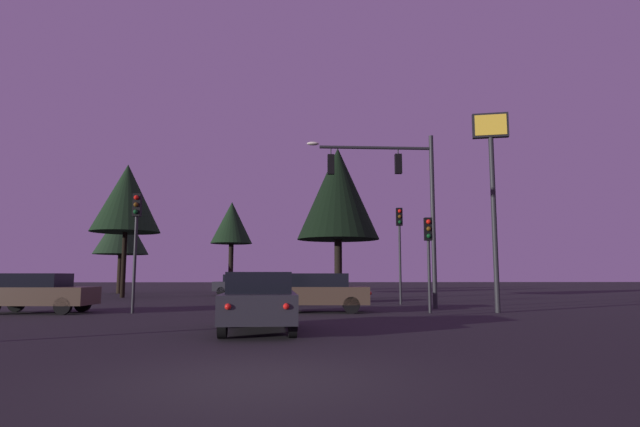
{
  "coord_description": "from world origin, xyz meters",
  "views": [
    {
      "loc": [
        0.5,
        -7.27,
        1.43
      ],
      "look_at": [
        1.5,
        13.21,
        3.92
      ],
      "focal_mm": 28.82,
      "sensor_mm": 36.0,
      "label": 1
    }
  ],
  "objects_px": {
    "traffic_light_corner_left": "(136,228)",
    "car_crossing_left": "(38,292)",
    "car_nearside_lane": "(260,301)",
    "tree_behind_sign": "(127,198)",
    "car_far_lane": "(242,285)",
    "car_crossing_right": "(317,292)",
    "traffic_signal_mast_arm": "(400,190)",
    "traffic_light_corner_right": "(400,236)",
    "traffic_light_median": "(429,245)",
    "tree_center_horizon": "(122,231)",
    "store_sign_illuminated": "(492,167)",
    "tree_left_far": "(338,194)",
    "tree_right_cluster": "(232,223)",
    "car_parked_lot": "(285,288)"
  },
  "relations": [
    {
      "from": "traffic_light_corner_left",
      "to": "car_crossing_left",
      "type": "bearing_deg",
      "value": 176.16
    },
    {
      "from": "car_nearside_lane",
      "to": "tree_behind_sign",
      "type": "relative_size",
      "value": 0.47
    },
    {
      "from": "car_crossing_left",
      "to": "car_far_lane",
      "type": "height_order",
      "value": "same"
    },
    {
      "from": "traffic_light_corner_left",
      "to": "car_crossing_right",
      "type": "xyz_separation_m",
      "value": [
        7.06,
        0.29,
        -2.47
      ]
    },
    {
      "from": "traffic_signal_mast_arm",
      "to": "car_crossing_left",
      "type": "xyz_separation_m",
      "value": [
        -14.55,
        -2.11,
        -4.49
      ]
    },
    {
      "from": "traffic_light_corner_right",
      "to": "car_nearside_lane",
      "type": "bearing_deg",
      "value": -116.76
    },
    {
      "from": "traffic_light_median",
      "to": "car_crossing_right",
      "type": "xyz_separation_m",
      "value": [
        -4.37,
        0.61,
        -1.85
      ]
    },
    {
      "from": "traffic_light_corner_right",
      "to": "tree_center_horizon",
      "type": "relative_size",
      "value": 0.69
    },
    {
      "from": "store_sign_illuminated",
      "to": "tree_left_far",
      "type": "distance_m",
      "value": 12.78
    },
    {
      "from": "car_crossing_left",
      "to": "tree_left_far",
      "type": "height_order",
      "value": "tree_left_far"
    },
    {
      "from": "traffic_light_corner_left",
      "to": "car_nearside_lane",
      "type": "xyz_separation_m",
      "value": [
        5.3,
        -6.79,
        -2.47
      ]
    },
    {
      "from": "car_crossing_left",
      "to": "store_sign_illuminated",
      "type": "distance_m",
      "value": 18.44
    },
    {
      "from": "car_nearside_lane",
      "to": "traffic_light_corner_left",
      "type": "bearing_deg",
      "value": 127.95
    },
    {
      "from": "traffic_light_median",
      "to": "tree_right_cluster",
      "type": "height_order",
      "value": "tree_right_cluster"
    },
    {
      "from": "tree_center_horizon",
      "to": "tree_left_far",
      "type": "bearing_deg",
      "value": -33.59
    },
    {
      "from": "tree_behind_sign",
      "to": "tree_center_horizon",
      "type": "distance_m",
      "value": 8.69
    },
    {
      "from": "car_crossing_right",
      "to": "tree_center_horizon",
      "type": "distance_m",
      "value": 27.16
    },
    {
      "from": "car_nearside_lane",
      "to": "tree_center_horizon",
      "type": "distance_m",
      "value": 32.43
    },
    {
      "from": "traffic_light_corner_left",
      "to": "traffic_light_median",
      "type": "height_order",
      "value": "traffic_light_corner_left"
    },
    {
      "from": "car_crossing_left",
      "to": "tree_center_horizon",
      "type": "xyz_separation_m",
      "value": [
        -4.36,
        22.21,
        4.3
      ]
    },
    {
      "from": "car_nearside_lane",
      "to": "tree_behind_sign",
      "type": "height_order",
      "value": "tree_behind_sign"
    },
    {
      "from": "traffic_light_median",
      "to": "tree_right_cluster",
      "type": "relative_size",
      "value": 0.46
    },
    {
      "from": "car_crossing_left",
      "to": "tree_right_cluster",
      "type": "bearing_deg",
      "value": 80.49
    },
    {
      "from": "tree_left_far",
      "to": "tree_behind_sign",
      "type": "bearing_deg",
      "value": 167.27
    },
    {
      "from": "car_parked_lot",
      "to": "store_sign_illuminated",
      "type": "height_order",
      "value": "store_sign_illuminated"
    },
    {
      "from": "traffic_signal_mast_arm",
      "to": "tree_center_horizon",
      "type": "xyz_separation_m",
      "value": [
        -18.91,
        20.11,
        -0.19
      ]
    },
    {
      "from": "store_sign_illuminated",
      "to": "tree_center_horizon",
      "type": "xyz_separation_m",
      "value": [
        -22.1,
        22.84,
        -0.67
      ]
    },
    {
      "from": "car_crossing_right",
      "to": "tree_left_far",
      "type": "bearing_deg",
      "value": 80.76
    },
    {
      "from": "store_sign_illuminated",
      "to": "car_far_lane",
      "type": "bearing_deg",
      "value": 123.13
    },
    {
      "from": "traffic_light_median",
      "to": "tree_right_cluster",
      "type": "distance_m",
      "value": 28.17
    },
    {
      "from": "car_crossing_right",
      "to": "tree_left_far",
      "type": "xyz_separation_m",
      "value": [
        1.78,
        10.97,
        5.71
      ]
    },
    {
      "from": "traffic_light_corner_left",
      "to": "traffic_signal_mast_arm",
      "type": "bearing_deg",
      "value": 12.21
    },
    {
      "from": "car_crossing_left",
      "to": "car_far_lane",
      "type": "relative_size",
      "value": 0.99
    },
    {
      "from": "car_crossing_left",
      "to": "tree_right_cluster",
      "type": "xyz_separation_m",
      "value": [
        4.22,
        25.19,
        5.26
      ]
    },
    {
      "from": "traffic_light_median",
      "to": "car_nearside_lane",
      "type": "bearing_deg",
      "value": -133.51
    },
    {
      "from": "car_crossing_left",
      "to": "tree_behind_sign",
      "type": "bearing_deg",
      "value": 95.84
    },
    {
      "from": "traffic_signal_mast_arm",
      "to": "tree_behind_sign",
      "type": "bearing_deg",
      "value": 143.01
    },
    {
      "from": "tree_behind_sign",
      "to": "tree_left_far",
      "type": "xyz_separation_m",
      "value": [
        13.96,
        -3.15,
        -0.08
      ]
    },
    {
      "from": "store_sign_illuminated",
      "to": "tree_right_cluster",
      "type": "height_order",
      "value": "tree_right_cluster"
    },
    {
      "from": "tree_right_cluster",
      "to": "car_parked_lot",
      "type": "bearing_deg",
      "value": -74.99
    },
    {
      "from": "traffic_light_corner_right",
      "to": "tree_right_cluster",
      "type": "bearing_deg",
      "value": 118.76
    },
    {
      "from": "traffic_light_median",
      "to": "car_nearside_lane",
      "type": "distance_m",
      "value": 9.11
    },
    {
      "from": "traffic_light_corner_left",
      "to": "car_crossing_left",
      "type": "relative_size",
      "value": 1.1
    },
    {
      "from": "tree_behind_sign",
      "to": "traffic_light_corner_right",
      "type": "bearing_deg",
      "value": -28.2
    },
    {
      "from": "car_crossing_right",
      "to": "tree_right_cluster",
      "type": "xyz_separation_m",
      "value": [
        -6.51,
        25.15,
        5.26
      ]
    },
    {
      "from": "traffic_light_corner_right",
      "to": "tree_left_far",
      "type": "xyz_separation_m",
      "value": [
        -2.65,
        5.75,
        3.09
      ]
    },
    {
      "from": "car_parked_lot",
      "to": "tree_right_cluster",
      "type": "bearing_deg",
      "value": 105.01
    },
    {
      "from": "traffic_signal_mast_arm",
      "to": "tree_behind_sign",
      "type": "xyz_separation_m",
      "value": [
        -16.0,
        12.05,
        1.31
      ]
    },
    {
      "from": "car_crossing_left",
      "to": "tree_behind_sign",
      "type": "height_order",
      "value": "tree_behind_sign"
    },
    {
      "from": "car_parked_lot",
      "to": "car_crossing_left",
      "type": "bearing_deg",
      "value": -147.38
    }
  ]
}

